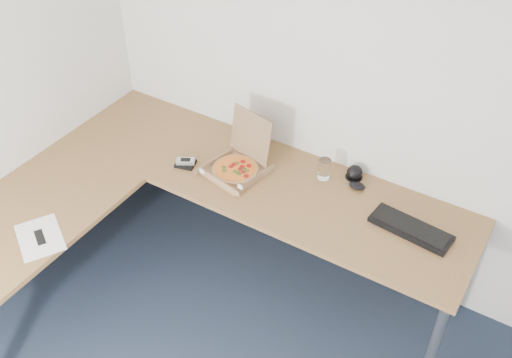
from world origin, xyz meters
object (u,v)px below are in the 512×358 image
Objects in this scene: wallet at (186,164)px; keyboard at (411,229)px; desk at (169,203)px; drinking_glass at (324,169)px; pizza_box at (237,166)px.

keyboard is at bearing -7.02° from wallet.
drinking_glass is (0.64, 0.61, 0.09)m from desk.
keyboard is (0.58, -0.15, -0.05)m from drinking_glass.
pizza_box is (0.18, 0.40, 0.07)m from desk.
desk is 22.81× the size of wallet.
pizza_box is 0.31m from wallet.
wallet is (-1.32, -0.17, -0.00)m from keyboard.
pizza_box is at bearing 6.98° from wallet.
keyboard is (1.03, 0.06, -0.02)m from pizza_box.
pizza_box is 1.03m from keyboard.
drinking_glass reaches higher than keyboard.
desk is 5.88× the size of keyboard.
pizza_box is at bearing -155.22° from drinking_glass.
desk is 20.05× the size of drinking_glass.
drinking_glass is 0.81m from wallet.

